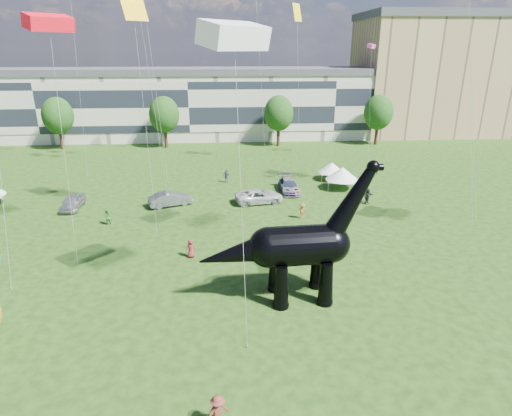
{
  "coord_description": "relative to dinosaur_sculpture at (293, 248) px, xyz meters",
  "views": [
    {
      "loc": [
        -1.24,
        -22.97,
        16.67
      ],
      "look_at": [
        0.89,
        8.0,
        5.0
      ],
      "focal_mm": 30.0,
      "sensor_mm": 36.0,
      "label": 1
    }
  ],
  "objects": [
    {
      "name": "tree_mid_left",
      "position": [
        -15.11,
        49.89,
        2.44
      ],
      "size": [
        5.2,
        5.2,
        9.44
      ],
      "color": "#382314",
      "rests_on": "ground"
    },
    {
      "name": "visitors",
      "position": [
        -4.9,
        11.56,
        -2.99
      ],
      "size": [
        46.23,
        41.65,
        1.86
      ],
      "color": "maroon",
      "rests_on": "ground"
    },
    {
      "name": "tree_mid_right",
      "position": [
        4.89,
        49.89,
        2.44
      ],
      "size": [
        5.2,
        5.2,
        9.44
      ],
      "color": "#382314",
      "rests_on": "ground"
    },
    {
      "name": "tree_far_right",
      "position": [
        22.89,
        49.89,
        2.44
      ],
      "size": [
        5.2,
        5.2,
        9.44
      ],
      "color": "#382314",
      "rests_on": "ground"
    },
    {
      "name": "ground",
      "position": [
        -3.11,
        -3.11,
        -3.86
      ],
      "size": [
        220.0,
        220.0,
        0.0
      ],
      "primitive_type": "plane",
      "color": "#16330C",
      "rests_on": "ground"
    },
    {
      "name": "car_silver",
      "position": [
        -21.45,
        19.36,
        -3.08
      ],
      "size": [
        1.87,
        4.56,
        1.55
      ],
      "primitive_type": "imported",
      "rotation": [
        0.0,
        0.0,
        0.01
      ],
      "color": "silver",
      "rests_on": "ground"
    },
    {
      "name": "car_dark",
      "position": [
        3.12,
        23.58,
        -3.08
      ],
      "size": [
        2.36,
        5.4,
        1.54
      ],
      "primitive_type": "imported",
      "rotation": [
        0.0,
        0.0,
        0.04
      ],
      "color": "#595960",
      "rests_on": "ground"
    },
    {
      "name": "gazebo_near",
      "position": [
        9.49,
        28.29,
        -2.18
      ],
      "size": [
        4.02,
        4.02,
        2.39
      ],
      "rotation": [
        0.0,
        0.0,
        -0.19
      ],
      "color": "white",
      "rests_on": "ground"
    },
    {
      "name": "dinosaur_sculpture",
      "position": [
        0.0,
        0.0,
        0.0
      ],
      "size": [
        12.51,
        3.61,
        10.21
      ],
      "rotation": [
        0.0,
        0.0,
        0.06
      ],
      "color": "black",
      "rests_on": "ground"
    },
    {
      "name": "car_white",
      "position": [
        -0.81,
        19.86,
        -3.09
      ],
      "size": [
        5.82,
        3.35,
        1.53
      ],
      "primitive_type": "imported",
      "rotation": [
        0.0,
        0.0,
        1.72
      ],
      "color": "silver",
      "rests_on": "ground"
    },
    {
      "name": "car_grey",
      "position": [
        -10.83,
        19.57,
        -3.06
      ],
      "size": [
        5.12,
        3.31,
        1.59
      ],
      "primitive_type": "imported",
      "rotation": [
        0.0,
        0.0,
        1.94
      ],
      "color": "slate",
      "rests_on": "ground"
    },
    {
      "name": "gazebo_far",
      "position": [
        9.87,
        24.31,
        -1.88
      ],
      "size": [
        5.13,
        5.13,
        2.81
      ],
      "rotation": [
        0.0,
        0.0,
        -0.33
      ],
      "color": "white",
      "rests_on": "ground"
    },
    {
      "name": "terrace_row",
      "position": [
        -11.11,
        58.89,
        2.14
      ],
      "size": [
        78.0,
        11.0,
        12.0
      ],
      "primitive_type": "cube",
      "color": "beige",
      "rests_on": "ground"
    },
    {
      "name": "tree_far_left",
      "position": [
        -33.11,
        49.89,
        2.44
      ],
      "size": [
        5.2,
        5.2,
        9.44
      ],
      "color": "#382314",
      "rests_on": "ground"
    },
    {
      "name": "apartment_block",
      "position": [
        36.89,
        61.89,
        7.14
      ],
      "size": [
        28.0,
        18.0,
        22.0
      ],
      "primitive_type": "cube",
      "color": "tan",
      "rests_on": "ground"
    }
  ]
}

